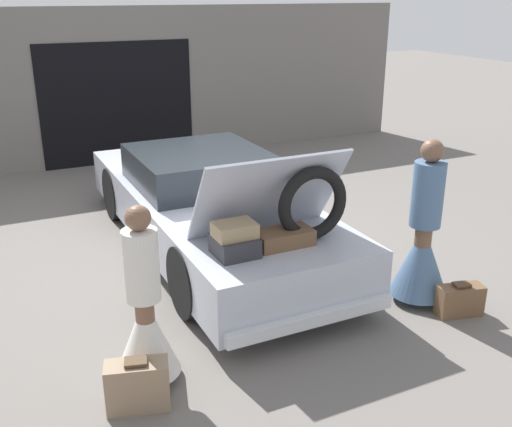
{
  "coord_description": "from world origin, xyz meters",
  "views": [
    {
      "loc": [
        -2.48,
        -6.51,
        3.04
      ],
      "look_at": [
        0.0,
        -1.36,
        0.91
      ],
      "focal_mm": 42.0,
      "sensor_mm": 36.0,
      "label": 1
    }
  ],
  "objects_px": {
    "person_right": "(422,245)",
    "person_left": "(145,320)",
    "car": "(208,206)",
    "suitcase_beside_left_person": "(138,386)",
    "suitcase_beside_right_person": "(460,300)"
  },
  "relations": [
    {
      "from": "car",
      "to": "suitcase_beside_right_person",
      "type": "bearing_deg",
      "value": -58.47
    },
    {
      "from": "suitcase_beside_right_person",
      "to": "person_right",
      "type": "bearing_deg",
      "value": 111.24
    },
    {
      "from": "person_right",
      "to": "suitcase_beside_left_person",
      "type": "bearing_deg",
      "value": 98.64
    },
    {
      "from": "person_left",
      "to": "person_right",
      "type": "bearing_deg",
      "value": 94.6
    },
    {
      "from": "car",
      "to": "person_left",
      "type": "relative_size",
      "value": 3.28
    },
    {
      "from": "person_left",
      "to": "car",
      "type": "bearing_deg",
      "value": 150.43
    },
    {
      "from": "person_right",
      "to": "suitcase_beside_left_person",
      "type": "distance_m",
      "value": 3.15
    },
    {
      "from": "car",
      "to": "suitcase_beside_right_person",
      "type": "relative_size",
      "value": 10.35
    },
    {
      "from": "car",
      "to": "person_right",
      "type": "bearing_deg",
      "value": -56.7
    },
    {
      "from": "car",
      "to": "person_left",
      "type": "xyz_separation_m",
      "value": [
        -1.46,
        -2.32,
        -0.01
      ]
    },
    {
      "from": "car",
      "to": "person_left",
      "type": "height_order",
      "value": "car"
    },
    {
      "from": "person_left",
      "to": "person_right",
      "type": "xyz_separation_m",
      "value": [
        2.92,
        0.1,
        0.07
      ]
    },
    {
      "from": "person_right",
      "to": "person_left",
      "type": "bearing_deg",
      "value": 92.6
    },
    {
      "from": "person_left",
      "to": "suitcase_beside_right_person",
      "type": "distance_m",
      "value": 3.12
    },
    {
      "from": "person_left",
      "to": "person_right",
      "type": "height_order",
      "value": "person_right"
    }
  ]
}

